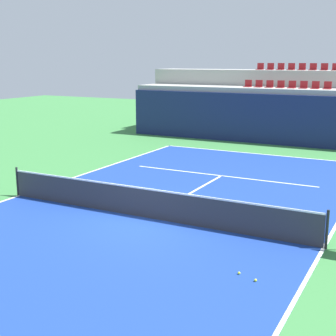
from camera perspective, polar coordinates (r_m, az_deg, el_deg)
ground_plane at (r=15.42m, az=-2.51°, el=-5.91°), size 80.00×80.00×0.00m
court_surface at (r=15.42m, az=-2.51°, el=-5.90°), size 11.00×24.00×0.01m
baseline_far at (r=26.11m, az=10.80°, el=1.63°), size 11.00×0.10×0.00m
sideline_left at (r=18.66m, az=-17.16°, el=-3.13°), size 0.10×24.00×0.00m
sideline_right at (r=13.67m, az=17.90°, el=-8.99°), size 0.10×24.00×0.00m
service_line_far at (r=20.98m, az=6.32°, el=-0.91°), size 8.26×0.10×0.00m
centre_service_line at (r=18.13m, az=2.59°, el=-3.02°), size 0.10×6.40×0.00m
back_wall at (r=29.06m, az=12.88°, el=5.56°), size 19.31×0.30×2.94m
stands_tier_lower at (r=30.35m, az=13.56°, el=6.10°), size 19.31×2.40×3.25m
stands_tier_upper at (r=32.62m, az=14.67°, el=7.38°), size 19.31×2.40×4.26m
seating_row_lower at (r=30.30m, az=13.78°, el=9.40°), size 5.25×0.44×0.44m
seating_row_upper at (r=32.60m, az=14.94°, el=11.34°), size 5.25×0.44×0.44m
tennis_net at (r=15.27m, az=-2.53°, el=-4.11°), size 11.08×0.08×1.07m
tennis_ball_0 at (r=11.37m, az=10.30°, el=-12.91°), size 0.07×0.07×0.07m
tennis_ball_2 at (r=11.66m, az=8.40°, el=-12.17°), size 0.07×0.07×0.07m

